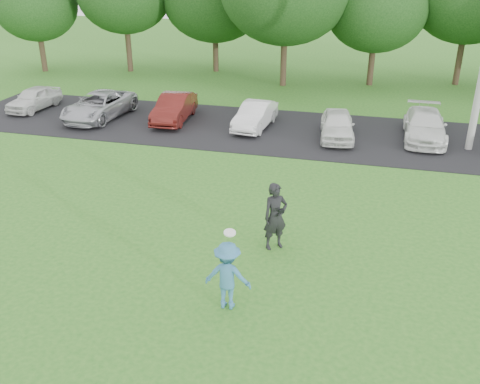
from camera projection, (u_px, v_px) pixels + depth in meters
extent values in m
plane|color=#296B1E|center=(203.00, 304.00, 12.44)|extent=(100.00, 100.00, 0.00)
cube|color=black|center=(293.00, 132.00, 23.87)|extent=(32.00, 6.50, 0.03)
imported|color=teal|center=(228.00, 276.00, 12.01)|extent=(1.09, 0.64, 1.66)
cylinder|color=white|center=(230.00, 233.00, 11.62)|extent=(0.28, 0.27, 0.10)
imported|color=black|center=(275.00, 216.00, 14.38)|extent=(0.83, 0.78, 1.90)
cube|color=black|center=(281.00, 211.00, 14.06)|extent=(0.17, 0.16, 0.10)
imported|color=silver|center=(34.00, 98.00, 26.89)|extent=(1.59, 3.38, 1.12)
imported|color=#AAACB1|center=(99.00, 105.00, 25.50)|extent=(2.43, 4.57, 1.22)
imported|color=#541512|center=(174.00, 108.00, 25.09)|extent=(1.57, 3.85, 1.24)
imported|color=silver|center=(255.00, 115.00, 24.14)|extent=(1.52, 3.55, 1.14)
imported|color=silver|center=(337.00, 125.00, 22.83)|extent=(1.76, 3.59, 1.18)
imported|color=silver|center=(425.00, 125.00, 22.70)|extent=(1.69, 4.14, 1.20)
cylinder|color=#38281C|center=(43.00, 54.00, 35.03)|extent=(0.36, 0.36, 2.20)
ellipsoid|color=#214C19|center=(35.00, 5.00, 33.75)|extent=(5.20, 5.20, 4.42)
cylinder|color=#38281C|center=(129.00, 50.00, 34.92)|extent=(0.36, 0.36, 2.70)
cylinder|color=#38281C|center=(216.00, 54.00, 35.01)|extent=(0.36, 0.36, 2.20)
cylinder|color=#38281C|center=(284.00, 62.00, 31.32)|extent=(0.36, 0.36, 2.70)
cylinder|color=#38281C|center=(371.00, 66.00, 31.53)|extent=(0.36, 0.36, 2.20)
ellipsoid|color=#214C19|center=(377.00, 8.00, 30.16)|extent=(5.76, 5.76, 4.90)
cylinder|color=#38281C|center=(459.00, 62.00, 31.53)|extent=(0.36, 0.36, 2.70)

